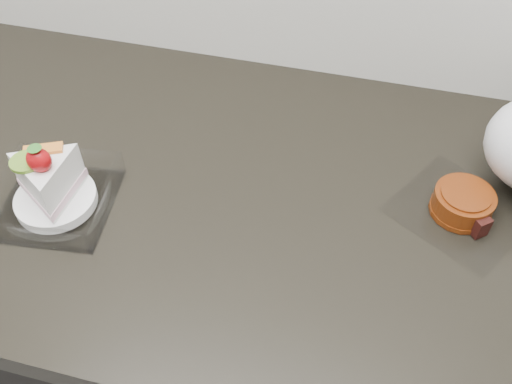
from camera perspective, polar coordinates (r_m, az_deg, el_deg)
name	(u,v)px	position (r m, az deg, el deg)	size (l,w,h in m)	color
counter	(218,331)	(1.21, -3.79, -13.73)	(2.04, 0.64, 0.90)	black
cake_tray	(52,190)	(0.83, -19.71, 0.21)	(0.17, 0.17, 0.12)	white
mooncake_wrap	(463,205)	(0.84, 19.96, -1.25)	(0.22, 0.22, 0.04)	white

